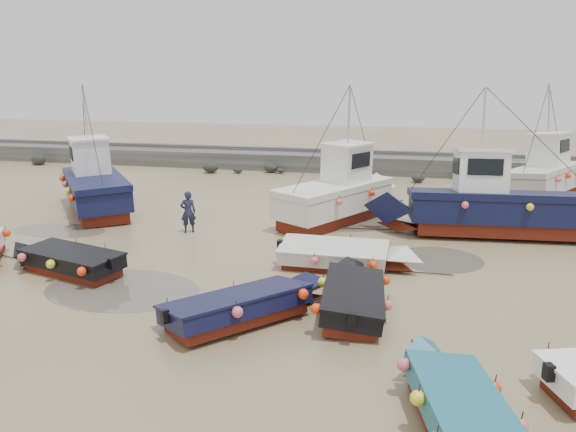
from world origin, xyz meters
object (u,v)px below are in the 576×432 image
object	(u,v)px
dinghy_2	(452,396)
dinghy_6	(352,292)
cabin_boat_1	(342,192)
person	(189,232)
dinghy_4	(65,257)
cabin_boat_0	(94,184)
cabin_boat_2	(490,205)
cabin_boat_3	(549,174)
dinghy_1	(249,302)
dinghy_5	(344,253)

from	to	relation	value
dinghy_2	dinghy_6	xyz separation A→B (m)	(-2.61, 5.00, -0.01)
cabin_boat_1	person	world-z (taller)	cabin_boat_1
dinghy_6	dinghy_4	bearing A→B (deg)	169.60
dinghy_4	cabin_boat_0	world-z (taller)	cabin_boat_0
dinghy_6	cabin_boat_2	size ratio (longest dim) A/B	0.54
dinghy_6	cabin_boat_2	world-z (taller)	cabin_boat_2
cabin_boat_0	person	distance (m)	7.10
dinghy_6	person	size ratio (longest dim) A/B	3.34
cabin_boat_1	cabin_boat_3	xyz separation A→B (m)	(10.41, 7.39, 0.03)
dinghy_1	cabin_boat_2	world-z (taller)	cabin_boat_2
cabin_boat_2	cabin_boat_0	bearing A→B (deg)	84.06
dinghy_5	cabin_boat_3	xyz separation A→B (m)	(9.35, 14.15, 0.84)
dinghy_1	dinghy_2	bearing A→B (deg)	6.93
dinghy_6	cabin_boat_3	world-z (taller)	cabin_boat_3
dinghy_1	cabin_boat_3	bearing A→B (deg)	100.54
dinghy_2	dinghy_1	bearing A→B (deg)	131.70
cabin_boat_2	person	world-z (taller)	cabin_boat_2
dinghy_2	cabin_boat_3	bearing A→B (deg)	61.01
cabin_boat_0	cabin_boat_1	distance (m)	12.54
dinghy_1	cabin_boat_2	size ratio (longest dim) A/B	0.48
person	cabin_boat_3	bearing A→B (deg)	-176.35
dinghy_4	cabin_boat_1	world-z (taller)	cabin_boat_1
dinghy_4	person	world-z (taller)	dinghy_4
dinghy_1	person	xyz separation A→B (m)	(-5.31, 8.12, -0.54)
dinghy_6	cabin_boat_1	distance (m)	10.51
cabin_boat_2	cabin_boat_3	size ratio (longest dim) A/B	1.35
dinghy_4	cabin_boat_0	bearing A→B (deg)	41.76
dinghy_5	cabin_boat_1	size ratio (longest dim) A/B	0.69
dinghy_1	cabin_boat_0	bearing A→B (deg)	177.60
dinghy_1	dinghy_2	xyz separation A→B (m)	(5.27, -3.57, 0.02)
cabin_boat_2	person	xyz separation A→B (m)	(-12.65, -2.61, -1.31)
cabin_boat_1	person	distance (m)	7.29
cabin_boat_1	cabin_boat_2	bearing A→B (deg)	19.30
dinghy_6	person	xyz separation A→B (m)	(-7.97, 6.70, -0.55)
dinghy_5	cabin_boat_3	size ratio (longest dim) A/B	0.74
cabin_boat_0	cabin_boat_3	bearing A→B (deg)	-19.45
dinghy_5	cabin_boat_1	world-z (taller)	cabin_boat_1
dinghy_2	cabin_boat_0	world-z (taller)	cabin_boat_0
dinghy_5	dinghy_6	bearing A→B (deg)	11.11
dinghy_1	cabin_boat_2	distance (m)	13.03
cabin_boat_0	cabin_boat_1	xyz separation A→B (m)	(12.52, 0.71, 0.02)
dinghy_6	cabin_boat_0	size ratio (longest dim) A/B	0.70
dinghy_5	cabin_boat_2	size ratio (longest dim) A/B	0.55
cabin_boat_0	cabin_boat_2	bearing A→B (deg)	-39.81
dinghy_4	dinghy_6	world-z (taller)	same
cabin_boat_0	cabin_boat_2	world-z (taller)	same
dinghy_2	cabin_boat_1	bearing A→B (deg)	91.85
dinghy_2	dinghy_6	distance (m)	5.64
dinghy_1	dinghy_2	world-z (taller)	same
dinghy_4	cabin_boat_1	distance (m)	12.57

